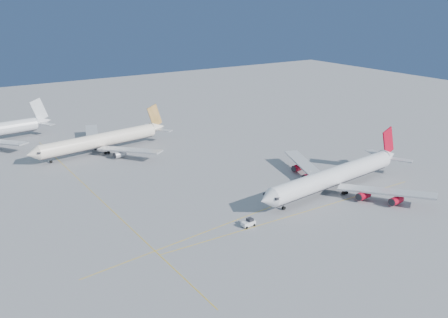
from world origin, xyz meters
TOP-DOWN VIEW (x-y plane):
  - ground at (0.00, 0.00)m, footprint 500.00×500.00m
  - taxiway_lines at (-14.71, 6.34)m, footprint 118.86×140.00m
  - airliner_virgin at (25.13, -6.77)m, footprint 65.39×58.36m
  - airliner_etihad at (-22.10, 72.94)m, footprint 59.58×54.51m
  - pushback_tug at (-13.04, -12.76)m, footprint 3.86×2.52m

SIDE VIEW (x-z plane):
  - ground at x=0.00m, z-range 0.00..0.00m
  - taxiway_lines at x=-14.71m, z-range 0.00..0.02m
  - pushback_tug at x=-13.04m, z-range -0.08..2.02m
  - airliner_etihad at x=-22.10m, z-range -3.05..12.53m
  - airliner_virgin at x=25.13m, z-range -3.20..12.93m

